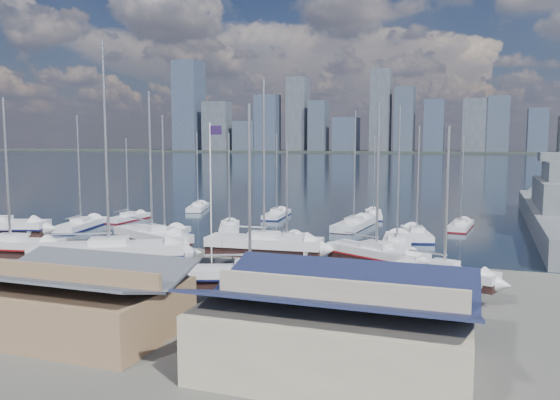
% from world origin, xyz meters
% --- Properties ---
extents(ground, '(1400.00, 1400.00, 0.00)m').
position_xyz_m(ground, '(0.00, -10.00, 0.00)').
color(ground, '#605E59').
rests_on(ground, ground).
extents(water, '(1400.00, 600.00, 0.40)m').
position_xyz_m(water, '(0.00, 300.00, -0.15)').
color(water, '#1A2A3D').
rests_on(water, ground).
extents(far_shore, '(1400.00, 80.00, 2.20)m').
position_xyz_m(far_shore, '(0.00, 560.00, 1.10)').
color(far_shore, '#2D332D').
rests_on(far_shore, ground).
extents(skyline, '(639.14, 43.80, 107.69)m').
position_xyz_m(skyline, '(-7.83, 553.76, 39.09)').
color(skyline, '#475166').
rests_on(skyline, far_shore).
extents(shed_grey, '(12.60, 8.40, 4.17)m').
position_xyz_m(shed_grey, '(0.00, -26.00, 2.15)').
color(shed_grey, '#8C6B4C').
rests_on(shed_grey, ground).
extents(shed_blue, '(13.65, 9.45, 4.71)m').
position_xyz_m(shed_blue, '(16.00, -26.00, 2.42)').
color(shed_blue, '#BFB293').
rests_on(shed_blue, ground).
extents(sailboat_cradle_1, '(9.79, 4.27, 15.36)m').
position_xyz_m(sailboat_cradle_1, '(-16.83, -14.27, 2.04)').
color(sailboat_cradle_1, '#2D2D33').
rests_on(sailboat_cradle_1, ground).
extents(sailboat_cradle_2, '(10.23, 6.80, 16.28)m').
position_xyz_m(sailboat_cradle_2, '(-7.27, -6.09, 2.09)').
color(sailboat_cradle_2, '#2D2D33').
rests_on(sailboat_cradle_2, ground).
extents(sailboat_cradle_3, '(12.38, 8.82, 19.47)m').
position_xyz_m(sailboat_cradle_3, '(-5.67, -15.04, 2.25)').
color(sailboat_cradle_3, '#2D2D33').
rests_on(sailboat_cradle_3, ground).
extents(sailboat_cradle_4, '(10.71, 3.77, 17.06)m').
position_xyz_m(sailboat_cradle_4, '(4.73, -6.60, 2.13)').
color(sailboat_cradle_4, '#2D2D33').
rests_on(sailboat_cradle_4, ground).
extents(sailboat_cradle_5, '(8.89, 5.47, 14.08)m').
position_xyz_m(sailboat_cradle_5, '(7.51, -16.73, 1.97)').
color(sailboat_cradle_5, '#2D2D33').
rests_on(sailboat_cradle_5, ground).
extents(sailboat_cradle_6, '(9.19, 6.52, 14.75)m').
position_xyz_m(sailboat_cradle_6, '(14.92, -6.90, 2.01)').
color(sailboat_cradle_6, '#2D2D33').
rests_on(sailboat_cradle_6, ground).
extents(sailboat_cradle_7, '(7.79, 4.64, 12.57)m').
position_xyz_m(sailboat_cradle_7, '(20.60, -11.48, 1.90)').
color(sailboat_cradle_7, '#2D2D33').
rests_on(sailboat_cradle_7, ground).
extents(sailboat_moored_0, '(5.05, 10.88, 15.69)m').
position_xyz_m(sailboat_moored_0, '(-26.49, 6.96, 0.31)').
color(sailboat_moored_0, black).
rests_on(sailboat_moored_0, water).
extents(sailboat_moored_1, '(2.61, 8.49, 12.59)m').
position_xyz_m(sailboat_moored_1, '(-24.97, 15.39, 0.31)').
color(sailboat_moored_1, black).
rests_on(sailboat_moored_1, water).
extents(sailboat_moored_2, '(5.20, 9.39, 13.67)m').
position_xyz_m(sailboat_moored_2, '(-21.18, 29.91, 0.32)').
color(sailboat_moored_2, black).
rests_on(sailboat_moored_2, water).
extents(sailboat_moored_3, '(4.32, 10.49, 15.22)m').
position_xyz_m(sailboat_moored_3, '(-11.46, 3.14, 0.31)').
color(sailboat_moored_3, black).
rests_on(sailboat_moored_3, water).
extents(sailboat_moored_4, '(5.65, 9.01, 13.21)m').
position_xyz_m(sailboat_moored_4, '(-6.97, 11.56, 0.32)').
color(sailboat_moored_4, black).
rests_on(sailboat_moored_4, water).
extents(sailboat_moored_5, '(3.35, 9.19, 13.45)m').
position_xyz_m(sailboat_moored_5, '(-5.55, 25.78, 0.31)').
color(sailboat_moored_5, black).
rests_on(sailboat_moored_5, water).
extents(sailboat_moored_6, '(2.29, 8.00, 11.94)m').
position_xyz_m(sailboat_moored_6, '(2.88, 5.43, 0.31)').
color(sailboat_moored_6, black).
rests_on(sailboat_moored_6, water).
extents(sailboat_moored_7, '(4.11, 11.03, 16.28)m').
position_xyz_m(sailboat_moored_7, '(7.74, 19.09, 0.32)').
color(sailboat_moored_7, black).
rests_on(sailboat_moored_7, water).
extents(sailboat_moored_8, '(4.02, 9.01, 13.01)m').
position_xyz_m(sailboat_moored_8, '(8.44, 30.57, 0.31)').
color(sailboat_moored_8, black).
rests_on(sailboat_moored_8, water).
extents(sailboat_moored_9, '(3.82, 10.83, 16.04)m').
position_xyz_m(sailboat_moored_9, '(14.90, 7.14, 0.32)').
color(sailboat_moored_9, black).
rests_on(sailboat_moored_9, water).
extents(sailboat_moored_10, '(4.82, 9.71, 13.99)m').
position_xyz_m(sailboat_moored_10, '(16.31, 14.48, 0.31)').
color(sailboat_moored_10, black).
rests_on(sailboat_moored_10, water).
extents(sailboat_moored_11, '(3.42, 8.96, 13.06)m').
position_xyz_m(sailboat_moored_11, '(21.21, 23.24, 0.31)').
color(sailboat_moored_11, black).
rests_on(sailboat_moored_11, water).
extents(car_a, '(1.79, 3.89, 1.29)m').
position_xyz_m(car_a, '(-9.72, -20.10, 0.65)').
color(car_a, gray).
rests_on(car_a, ground).
extents(car_b, '(4.09, 1.93, 1.29)m').
position_xyz_m(car_b, '(-2.54, -18.04, 0.65)').
color(car_b, gray).
rests_on(car_b, ground).
extents(car_c, '(4.02, 5.86, 1.49)m').
position_xyz_m(car_c, '(-3.74, -20.78, 0.74)').
color(car_c, gray).
rests_on(car_c, ground).
extents(car_d, '(4.25, 6.07, 1.63)m').
position_xyz_m(car_d, '(10.73, -18.42, 0.82)').
color(car_d, gray).
rests_on(car_d, ground).
extents(flagpole, '(1.15, 0.12, 13.11)m').
position_xyz_m(flagpole, '(0.97, -9.49, 7.62)').
color(flagpole, white).
rests_on(flagpole, ground).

